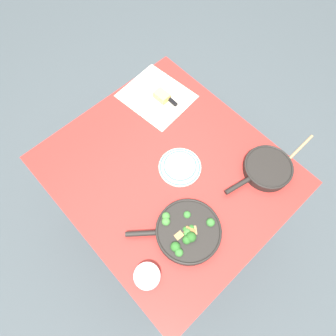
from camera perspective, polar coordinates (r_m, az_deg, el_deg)
The scene contains 10 objects.
ground_plane at distance 2.20m, azimuth -0.00°, elevation -8.42°, with size 14.00×14.00×0.00m, color #424C51.
dining_table_red at distance 1.58m, azimuth -0.00°, elevation -1.49°, with size 1.14×1.03×0.74m.
skillet_broccoli at distance 1.38m, azimuth 3.68°, elevation -12.00°, with size 0.34×0.37×0.08m.
skillet_eggs at distance 1.56m, azimuth 18.35°, elevation -0.10°, with size 0.24×0.37×0.05m.
wooden_spoon at distance 1.64m, azimuth 21.78°, elevation 1.29°, with size 0.04×0.35×0.02m.
parchment_sheet at distance 1.75m, azimuth -2.21°, elevation 13.53°, with size 0.40×0.35×0.00m.
grater_knife at distance 1.75m, azimuth -0.61°, elevation 13.68°, with size 0.27×0.03×0.02m.
cheese_block at distance 1.73m, azimuth -1.19°, elevation 13.54°, with size 0.09×0.06×0.04m.
dinner_plate_stack at distance 1.50m, azimuth 2.29°, elevation 0.27°, with size 0.21×0.21×0.03m.
prep_bowl_steel at distance 1.36m, azimuth -3.99°, elevation -19.89°, with size 0.11×0.11×0.04m.
Camera 1 is at (-0.46, 0.43, 2.10)m, focal length 32.00 mm.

